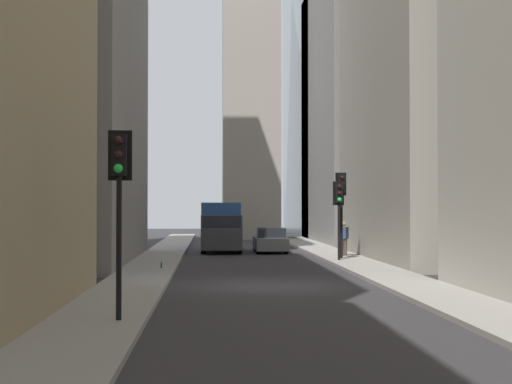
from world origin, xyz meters
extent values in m
plane|color=#302D30|center=(0.00, 0.00, 0.00)|extent=(135.00, 135.00, 0.00)
cube|color=gray|center=(0.00, 4.50, 0.07)|extent=(90.00, 2.20, 0.14)
cube|color=gray|center=(0.00, -4.50, 0.07)|extent=(90.00, 2.20, 0.14)
cube|color=gray|center=(30.20, -10.60, 9.78)|extent=(16.96, 10.00, 19.57)
cube|color=gray|center=(36.96, -1.26, 10.93)|extent=(4.55, 4.55, 21.86)
cube|color=#285699|center=(20.50, 1.40, 1.54)|extent=(4.60, 2.25, 2.60)
cube|color=#38383D|center=(17.30, 1.40, 1.19)|extent=(1.90, 2.25, 1.90)
cube|color=black|center=(17.30, 1.40, 1.79)|extent=(1.92, 2.09, 0.64)
cylinder|color=black|center=(17.30, 0.41, 0.44)|extent=(0.88, 0.28, 0.88)
cylinder|color=black|center=(17.30, 2.38, 0.44)|extent=(0.88, 0.28, 0.88)
cylinder|color=black|center=(21.90, 0.41, 0.44)|extent=(0.88, 0.28, 0.88)
cylinder|color=black|center=(21.90, 2.38, 0.44)|extent=(0.88, 0.28, 0.88)
cube|color=slate|center=(18.66, -1.40, 0.53)|extent=(4.30, 1.78, 0.70)
cube|color=black|center=(18.46, -1.40, 1.15)|extent=(2.10, 1.58, 0.54)
cylinder|color=black|center=(20.01, -2.18, 0.32)|extent=(0.64, 0.22, 0.64)
cylinder|color=black|center=(20.01, -0.62, 0.32)|extent=(0.64, 0.22, 0.64)
cylinder|color=black|center=(17.31, -2.18, 0.32)|extent=(0.64, 0.22, 0.64)
cylinder|color=black|center=(17.31, -0.62, 0.32)|extent=(0.64, 0.22, 0.64)
cylinder|color=black|center=(-8.11, 3.98, 1.70)|extent=(0.12, 0.12, 3.12)
cube|color=black|center=(-8.11, 3.98, 3.71)|extent=(0.28, 0.32, 0.90)
cube|color=black|center=(-7.95, 3.98, 3.71)|extent=(0.03, 0.52, 1.10)
sphere|color=black|center=(-8.27, 3.98, 4.01)|extent=(0.20, 0.20, 0.20)
sphere|color=black|center=(-8.27, 3.98, 3.71)|extent=(0.20, 0.20, 0.20)
sphere|color=green|center=(-8.27, 3.98, 3.41)|extent=(0.20, 0.20, 0.20)
cylinder|color=black|center=(11.39, -4.25, 1.69)|extent=(0.12, 0.12, 3.10)
cube|color=black|center=(11.39, -4.25, 3.69)|extent=(0.28, 0.32, 0.90)
cube|color=black|center=(11.54, -4.25, 3.69)|extent=(0.03, 0.52, 1.10)
sphere|color=black|center=(11.23, -4.25, 3.99)|extent=(0.20, 0.20, 0.20)
sphere|color=orange|center=(11.23, -4.25, 3.69)|extent=(0.20, 0.20, 0.20)
sphere|color=black|center=(11.23, -4.25, 3.39)|extent=(0.20, 0.20, 0.20)
cylinder|color=black|center=(10.26, -3.94, 1.46)|extent=(0.12, 0.12, 2.64)
cube|color=black|center=(10.26, -3.94, 3.23)|extent=(0.28, 0.32, 0.90)
cube|color=black|center=(10.42, -3.94, 3.23)|extent=(0.03, 0.52, 1.10)
sphere|color=black|center=(10.10, -3.94, 3.53)|extent=(0.20, 0.20, 0.20)
sphere|color=black|center=(10.10, -3.94, 3.23)|extent=(0.20, 0.20, 0.20)
sphere|color=green|center=(10.10, -3.94, 2.93)|extent=(0.20, 0.20, 0.20)
cylinder|color=#473D33|center=(13.36, -4.79, 0.57)|extent=(0.16, 0.16, 0.85)
cylinder|color=#473D33|center=(13.36, -4.62, 0.57)|extent=(0.16, 0.16, 0.85)
cube|color=navy|center=(13.36, -4.71, 1.29)|extent=(0.26, 0.44, 0.59)
sphere|color=#936B4C|center=(13.36, -4.71, 1.73)|extent=(0.22, 0.22, 0.22)
cylinder|color=#236033|center=(5.96, 3.96, 0.24)|extent=(0.07, 0.07, 0.20)
cylinder|color=#236033|center=(5.96, 3.96, 0.38)|extent=(0.03, 0.03, 0.07)
camera|label=1|loc=(-24.76, 2.00, 2.57)|focal=53.59mm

